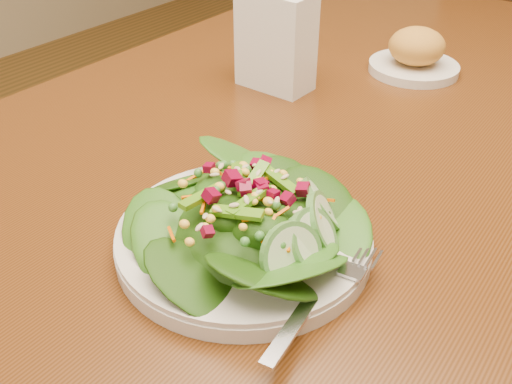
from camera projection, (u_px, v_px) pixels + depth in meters
dining_table at (350, 175)px, 0.86m from camera, size 0.90×1.40×0.75m
salad_plate at (251, 228)px, 0.54m from camera, size 0.25×0.25×0.07m
bread_plate at (416, 54)px, 0.91m from camera, size 0.14×0.14×0.07m
napkin_holder at (276, 38)px, 0.84m from camera, size 0.11×0.07×0.14m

